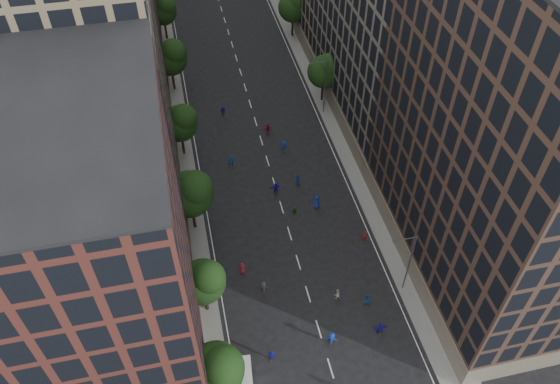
{
  "coord_description": "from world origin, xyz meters",
  "views": [
    {
      "loc": [
        -10.47,
        -19.18,
        51.63
      ],
      "look_at": [
        -0.03,
        27.8,
        2.0
      ],
      "focal_mm": 35.0,
      "sensor_mm": 36.0,
      "label": 1
    }
  ],
  "objects_px": {
    "skater_2": "(366,300)",
    "streetlamp_near": "(408,260)",
    "streetlamp_far": "(324,84)",
    "cargo_van": "(242,384)"
  },
  "relations": [
    {
      "from": "streetlamp_far",
      "to": "skater_2",
      "type": "xyz_separation_m",
      "value": [
        -4.54,
        -34.19,
        -4.34
      ]
    },
    {
      "from": "cargo_van",
      "to": "skater_2",
      "type": "distance_m",
      "value": 16.3
    },
    {
      "from": "streetlamp_far",
      "to": "skater_2",
      "type": "height_order",
      "value": "streetlamp_far"
    },
    {
      "from": "streetlamp_far",
      "to": "cargo_van",
      "type": "distance_m",
      "value": 45.38
    },
    {
      "from": "streetlamp_near",
      "to": "cargo_van",
      "type": "relative_size",
      "value": 1.8
    },
    {
      "from": "streetlamp_near",
      "to": "streetlamp_far",
      "type": "bearing_deg",
      "value": 90.0
    },
    {
      "from": "streetlamp_far",
      "to": "cargo_van",
      "type": "relative_size",
      "value": 1.8
    },
    {
      "from": "streetlamp_far",
      "to": "skater_2",
      "type": "relative_size",
      "value": 5.49
    },
    {
      "from": "skater_2",
      "to": "streetlamp_near",
      "type": "bearing_deg",
      "value": -175.03
    },
    {
      "from": "streetlamp_far",
      "to": "cargo_van",
      "type": "bearing_deg",
      "value": -115.42
    }
  ]
}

